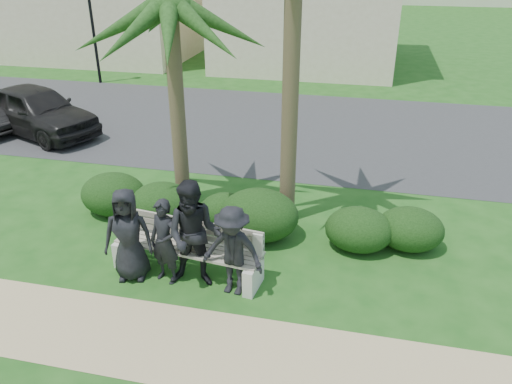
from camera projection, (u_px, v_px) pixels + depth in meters
ground at (231, 275)px, 8.77m from camera, size 160.00×160.00×0.00m
footpath at (198, 347)px, 7.20m from camera, size 30.00×1.60×0.01m
asphalt_street at (298, 129)px, 15.76m from camera, size 160.00×8.00×0.01m
street_lamp at (90, 9)px, 19.73m from camera, size 0.36×0.36×4.29m
park_bench at (187, 252)px, 8.67m from camera, size 2.72×0.92×0.93m
man_a at (128, 235)px, 8.38m from camera, size 0.92×0.71×1.68m
man_b at (165, 242)px, 8.32m from camera, size 0.64×0.52×1.53m
man_c at (194, 235)px, 8.15m from camera, size 1.00×0.82×1.91m
man_d at (233, 251)px, 8.01m from camera, size 1.08×0.70×1.59m
hedge_a at (113, 193)px, 10.64m from camera, size 1.41×1.16×0.92m
hedge_b at (163, 203)px, 10.28m from camera, size 1.36×1.12×0.89m
hedge_c at (226, 210)px, 10.18m from camera, size 1.10×0.91×0.72m
hedge_d at (259, 214)px, 9.73m from camera, size 1.56×1.28×1.01m
hedge_e at (359, 228)px, 9.40m from camera, size 1.28×1.06×0.84m
hedge_f at (410, 228)px, 9.42m from camera, size 1.27×1.05×0.83m
palm_left at (170, 8)px, 9.36m from camera, size 3.00×3.00×5.10m
car_a at (37, 110)px, 15.03m from camera, size 4.66×3.22×1.47m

